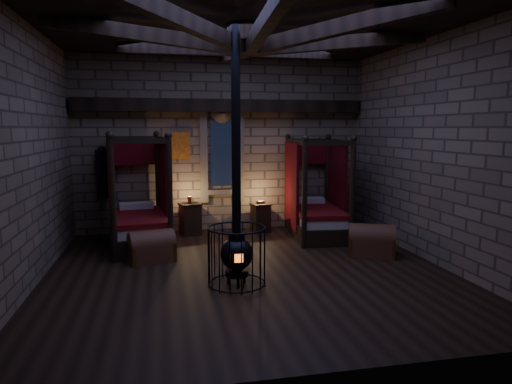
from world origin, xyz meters
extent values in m
cube|color=black|center=(0.00, 0.00, 0.00)|extent=(7.00, 7.00, 0.01)
cube|color=#847054|center=(0.00, 3.50, 2.10)|extent=(7.00, 0.02, 4.20)
cube|color=#847054|center=(0.00, -3.50, 2.10)|extent=(7.00, 0.02, 4.20)
cube|color=#847054|center=(-3.50, 0.00, 2.10)|extent=(0.02, 7.00, 4.20)
cube|color=#847054|center=(3.50, 0.00, 2.10)|extent=(0.02, 7.00, 4.20)
cube|color=black|center=(0.00, 0.00, 4.20)|extent=(7.00, 7.00, 0.01)
cube|color=black|center=(0.00, 3.32, 3.05)|extent=(6.86, 0.35, 0.30)
cylinder|color=black|center=(0.00, 0.00, 4.05)|extent=(0.70, 0.70, 0.25)
cube|color=black|center=(0.00, 3.45, 1.90)|extent=(0.55, 0.04, 1.60)
cube|color=maroon|center=(-1.00, 3.46, 2.10)|extent=(0.45, 0.03, 0.65)
cube|color=black|center=(-2.80, 3.34, 1.45)|extent=(0.30, 0.10, 1.15)
cube|color=black|center=(2.80, 3.34, 1.45)|extent=(0.30, 0.10, 1.15)
cube|color=black|center=(-1.97, 2.19, 0.19)|extent=(1.39, 2.32, 0.38)
cube|color=beige|center=(-1.97, 2.19, 0.49)|extent=(1.24, 2.14, 0.23)
cube|color=maroon|center=(-1.97, 2.19, 0.64)|extent=(1.31, 2.19, 0.11)
cube|color=beige|center=(-2.06, 2.99, 0.74)|extent=(0.78, 0.45, 0.15)
cube|color=#5C070D|center=(-2.09, 3.28, 1.96)|extent=(1.17, 0.19, 0.58)
cylinder|color=black|center=(-2.37, 1.07, 1.17)|extent=(0.12, 0.12, 2.34)
cylinder|color=black|center=(-2.62, 3.18, 1.17)|extent=(0.12, 0.12, 2.34)
cylinder|color=black|center=(-1.32, 1.19, 1.17)|extent=(0.12, 0.12, 2.34)
cylinder|color=black|center=(-1.56, 3.30, 1.17)|extent=(0.12, 0.12, 2.34)
cube|color=#5C070D|center=(-2.56, 2.44, 1.22)|extent=(0.24, 1.59, 2.07)
cube|color=#5C070D|center=(-1.45, 2.57, 1.22)|extent=(0.24, 1.59, 2.07)
cube|color=black|center=(2.05, 2.29, 0.18)|extent=(1.32, 2.24, 0.37)
cube|color=beige|center=(2.05, 2.29, 0.47)|extent=(1.18, 2.06, 0.23)
cube|color=maroon|center=(2.05, 2.29, 0.62)|extent=(1.24, 2.11, 0.10)
cube|color=beige|center=(2.13, 3.07, 0.72)|extent=(0.75, 0.43, 0.14)
cube|color=#5C070D|center=(2.16, 3.34, 1.90)|extent=(1.13, 0.16, 0.56)
cylinder|color=black|center=(1.44, 1.32, 1.13)|extent=(0.11, 0.11, 2.26)
cylinder|color=black|center=(1.65, 3.37, 1.13)|extent=(0.11, 0.11, 2.26)
cylinder|color=black|center=(2.46, 1.22, 1.13)|extent=(0.11, 0.11, 2.26)
cylinder|color=black|center=(2.67, 3.26, 1.13)|extent=(0.11, 0.11, 2.26)
cube|color=#5C070D|center=(1.54, 2.65, 1.18)|extent=(0.22, 1.54, 2.00)
cube|color=#5C070D|center=(2.63, 2.54, 1.18)|extent=(0.22, 1.54, 2.00)
cube|color=brown|center=(-1.69, 0.99, 0.17)|extent=(0.94, 0.71, 0.35)
cylinder|color=brown|center=(-1.69, 0.99, 0.35)|extent=(0.94, 0.71, 0.51)
cube|color=olive|center=(-2.07, 0.88, 0.17)|extent=(0.19, 0.52, 0.37)
cube|color=olive|center=(-1.32, 1.09, 0.17)|extent=(0.19, 0.52, 0.37)
cube|color=brown|center=(2.58, 0.50, 0.18)|extent=(1.03, 0.85, 0.37)
cylinder|color=brown|center=(2.58, 0.50, 0.37)|extent=(1.03, 0.85, 0.54)
cube|color=olive|center=(2.21, 0.66, 0.18)|extent=(0.28, 0.54, 0.39)
cube|color=olive|center=(2.96, 0.33, 0.18)|extent=(0.28, 0.54, 0.39)
cube|color=black|center=(-0.83, 3.02, 0.36)|extent=(0.52, 0.51, 0.72)
cube|color=black|center=(-0.83, 3.02, 0.74)|extent=(0.57, 0.56, 0.04)
cylinder|color=olive|center=(-0.83, 3.02, 0.84)|extent=(0.10, 0.10, 0.16)
cube|color=black|center=(0.87, 3.01, 0.33)|extent=(0.46, 0.44, 0.66)
cube|color=black|center=(0.87, 3.01, 0.68)|extent=(0.50, 0.49, 0.04)
cube|color=brown|center=(0.87, 3.01, 0.73)|extent=(0.19, 0.15, 0.05)
cylinder|color=black|center=(-0.32, -0.67, 0.21)|extent=(0.38, 0.38, 0.09)
sphere|color=black|center=(-0.32, -0.67, 0.52)|extent=(0.53, 0.53, 0.53)
cylinder|color=black|center=(-0.32, -0.67, 0.81)|extent=(0.27, 0.27, 0.13)
cube|color=#FF5914|center=(-0.33, -0.93, 0.52)|extent=(0.13, 0.02, 0.13)
cylinder|color=black|center=(-0.32, -0.67, 2.45)|extent=(0.14, 0.14, 3.20)
torus|color=black|center=(-0.32, -0.67, 0.04)|extent=(0.94, 0.94, 0.03)
torus|color=black|center=(-0.32, -0.67, 0.95)|extent=(0.94, 0.94, 0.03)
camera|label=1|loc=(-1.46, -7.68, 2.52)|focal=32.00mm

